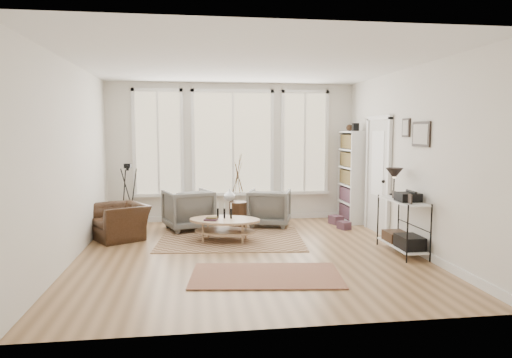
{
  "coord_description": "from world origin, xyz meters",
  "views": [
    {
      "loc": [
        -0.83,
        -6.9,
        1.89
      ],
      "look_at": [
        0.2,
        0.6,
        1.1
      ],
      "focal_mm": 32.0,
      "sensor_mm": 36.0,
      "label": 1
    }
  ],
  "objects": [
    {
      "name": "low_shelf",
      "position": [
        2.38,
        -0.3,
        0.51
      ],
      "size": [
        0.38,
        1.08,
        1.3
      ],
      "color": "white",
      "rests_on": "ground"
    },
    {
      "name": "side_table",
      "position": [
        0.02,
        1.83,
        0.71
      ],
      "size": [
        0.35,
        0.35,
        1.48
      ],
      "color": "#372215",
      "rests_on": "ground"
    },
    {
      "name": "accent_chair",
      "position": [
        -2.15,
        1.29,
        0.31
      ],
      "size": [
        1.24,
        1.2,
        0.61
      ],
      "primitive_type": "imported",
      "rotation": [
        0.0,
        0.0,
        -1.02
      ],
      "color": "#372215",
      "rests_on": "ground"
    },
    {
      "name": "book_stack_near",
      "position": [
        2.05,
        2.0,
        0.09
      ],
      "size": [
        0.28,
        0.32,
        0.17
      ],
      "primitive_type": "cube",
      "rotation": [
        0.0,
        0.0,
        0.32
      ],
      "color": "maroon",
      "rests_on": "ground"
    },
    {
      "name": "bay_window",
      "position": [
        0.0,
        2.71,
        1.61
      ],
      "size": [
        4.14,
        0.12,
        2.24
      ],
      "color": "#CFBC86",
      "rests_on": "ground"
    },
    {
      "name": "rug_runner",
      "position": [
        0.09,
        -1.16,
        0.01
      ],
      "size": [
        2.07,
        1.32,
        0.01
      ],
      "primitive_type": "cube",
      "rotation": [
        0.0,
        0.0,
        -0.12
      ],
      "color": "brown",
      "rests_on": "ground"
    },
    {
      "name": "door",
      "position": [
        2.57,
        1.15,
        1.12
      ],
      "size": [
        0.09,
        1.06,
        2.22
      ],
      "color": "silver",
      "rests_on": "ground"
    },
    {
      "name": "armchair_right",
      "position": [
        0.67,
        2.02,
        0.37
      ],
      "size": [
        1.0,
        1.02,
        0.74
      ],
      "primitive_type": "imported",
      "rotation": [
        0.0,
        0.0,
        2.84
      ],
      "color": "slate",
      "rests_on": "ground"
    },
    {
      "name": "wall_art",
      "position": [
        2.58,
        -0.27,
        1.88
      ],
      "size": [
        0.04,
        0.88,
        0.44
      ],
      "color": "black",
      "rests_on": "ground"
    },
    {
      "name": "tripod_camera",
      "position": [
        -2.1,
        2.16,
        0.59
      ],
      "size": [
        0.45,
        0.45,
        1.27
      ],
      "color": "black",
      "rests_on": "ground"
    },
    {
      "name": "bookcase",
      "position": [
        2.44,
        2.23,
        0.96
      ],
      "size": [
        0.31,
        0.85,
        2.06
      ],
      "color": "white",
      "rests_on": "ground"
    },
    {
      "name": "coffee_table",
      "position": [
        -0.32,
        0.84,
        0.3
      ],
      "size": [
        1.38,
        1.07,
        0.56
      ],
      "color": "tan",
      "rests_on": "ground"
    },
    {
      "name": "rug_main",
      "position": [
        -0.19,
        0.97,
        0.01
      ],
      "size": [
        2.65,
        2.09,
        0.01
      ],
      "primitive_type": "cube",
      "rotation": [
        0.0,
        0.0,
        -0.1
      ],
      "color": "brown",
      "rests_on": "ground"
    },
    {
      "name": "armchair_left",
      "position": [
        -0.95,
        1.9,
        0.39
      ],
      "size": [
        1.07,
        1.08,
        0.78
      ],
      "primitive_type": "imported",
      "rotation": [
        0.0,
        0.0,
        3.47
      ],
      "color": "slate",
      "rests_on": "ground"
    },
    {
      "name": "book_stack_far",
      "position": [
        2.05,
        1.49,
        0.08
      ],
      "size": [
        0.25,
        0.28,
        0.15
      ],
      "primitive_type": "cube",
      "rotation": [
        0.0,
        0.0,
        0.36
      ],
      "color": "maroon",
      "rests_on": "ground"
    },
    {
      "name": "room",
      "position": [
        0.02,
        0.03,
        1.43
      ],
      "size": [
        5.5,
        5.54,
        2.9
      ],
      "color": "#A47C52",
      "rests_on": "ground"
    },
    {
      "name": "vase",
      "position": [
        -0.13,
        2.01,
        0.65
      ],
      "size": [
        0.24,
        0.24,
        0.24
      ],
      "primitive_type": "imported",
      "rotation": [
        0.0,
        0.0,
        -0.08
      ],
      "color": "silver",
      "rests_on": "side_table"
    }
  ]
}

